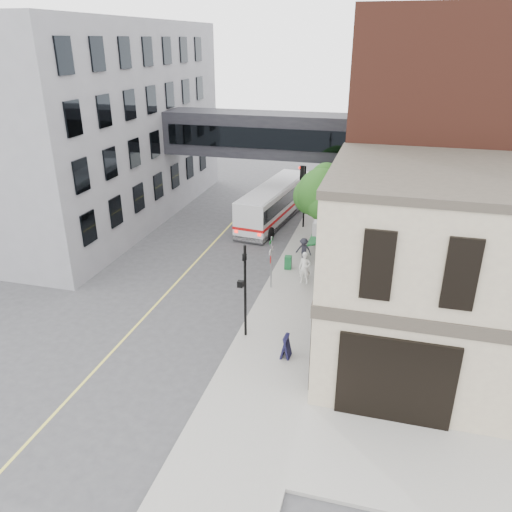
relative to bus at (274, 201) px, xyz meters
The scene contains 17 objects.
ground 18.32m from the bus, 83.53° to the right, with size 120.00×120.00×0.00m, color #38383A.
sidewalk_main 5.98m from the bus, 45.57° to the right, with size 4.00×60.00×0.15m, color gray.
corner_building 19.73m from the bus, 55.65° to the right, with size 10.19×8.12×8.45m.
brick_building 13.58m from the bus, 14.63° to the right, with size 13.76×18.00×14.00m.
opposite_building 16.05m from the bus, behind, with size 14.00×24.00×14.00m, color slate.
skyway_bridge 5.05m from the bus, behind, with size 14.00×3.18×3.00m.
traffic_signal_near 16.38m from the bus, 81.45° to the right, with size 0.44×0.22×4.60m.
traffic_signal_far 3.15m from the bus, 26.17° to the right, with size 0.53×0.28×4.50m.
street_sign_pole 11.41m from the bus, 77.60° to the right, with size 0.08×0.75×3.00m.
street_tree 6.92m from the bus, 49.17° to the right, with size 3.80×3.20×5.60m.
lane_marking 8.79m from the bus, 109.88° to the right, with size 0.12×40.00×0.01m, color #D8CC4C.
bus is the anchor object (origin of this frame).
pedestrian_a 10.96m from the bus, 67.80° to the right, with size 0.67×0.44×1.84m, color white.
pedestrian_b 6.11m from the bus, 48.13° to the right, with size 0.76×0.59×1.56m, color #CC84A0.
pedestrian_c 8.10m from the bus, 63.80° to the right, with size 0.99×0.57×1.54m, color black.
newspaper_box 9.03m from the bus, 71.40° to the right, with size 0.41×0.36×0.81m, color #145729.
sandwich_board 17.98m from the bus, 75.10° to the right, with size 0.38×0.58×1.04m, color black.
Camera 1 is at (6.04, -16.94, 12.75)m, focal length 35.00 mm.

